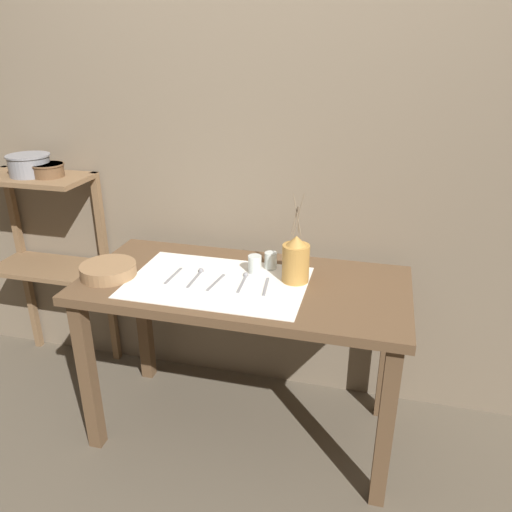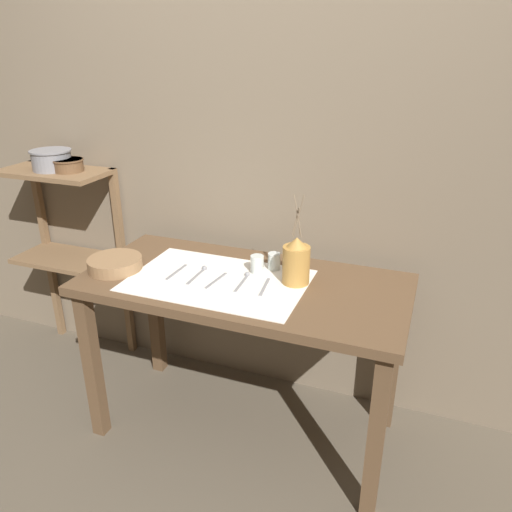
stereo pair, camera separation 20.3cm
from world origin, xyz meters
The scene contains 16 objects.
ground_plane centered at (0.00, 0.00, 0.00)m, with size 12.00×12.00×0.00m, color brown.
stone_wall_back centered at (0.00, 0.44, 1.20)m, with size 7.00×0.06×2.40m.
wooden_table centered at (0.00, 0.00, 0.67)m, with size 1.38×0.66×0.78m.
wooden_shelf_unit centered at (-1.14, 0.28, 0.77)m, with size 0.56×0.29×1.11m.
linen_cloth centered at (-0.10, -0.04, 0.79)m, with size 0.74×0.48×0.00m.
pitcher_with_flowers centered at (0.21, 0.05, 0.88)m, with size 0.11×0.11×0.39m.
wooden_bowl centered at (-0.57, -0.10, 0.81)m, with size 0.24×0.24×0.05m.
glass_tumbler_near centered at (0.03, 0.09, 0.83)m, with size 0.06×0.06×0.08m.
glass_tumbler_far centered at (0.08, 0.15, 0.82)m, with size 0.06×0.06×0.07m.
fork_inner centered at (-0.30, -0.04, 0.79)m, with size 0.02×0.16×0.00m.
spoon_outer centered at (-0.20, 0.01, 0.79)m, with size 0.02×0.17×0.02m.
fork_outer centered at (-0.10, -0.05, 0.79)m, with size 0.03×0.16×0.00m.
spoon_inner centered at (0.00, 0.01, 0.79)m, with size 0.03×0.17×0.02m.
knife_center centered at (0.11, -0.04, 0.79)m, with size 0.03×0.16×0.00m.
metal_pot_large centered at (-1.15, 0.24, 1.16)m, with size 0.21×0.21×0.10m.
metal_pot_small centered at (-1.04, 0.24, 1.14)m, with size 0.15×0.15×0.06m.
Camera 1 is at (0.52, -1.81, 1.70)m, focal length 35.00 mm.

